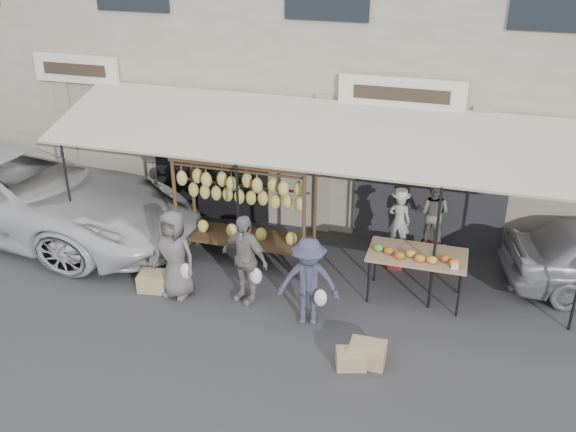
# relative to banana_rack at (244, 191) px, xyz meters

# --- Properties ---
(ground_plane) EXTENTS (90.00, 90.00, 0.00)m
(ground_plane) POSITION_rel_banana_rack_xyz_m (1.07, -1.66, -1.57)
(ground_plane) COLOR #2D2D30
(shophouse) EXTENTS (24.00, 6.15, 7.30)m
(shophouse) POSITION_rel_banana_rack_xyz_m (1.07, 4.83, 2.08)
(shophouse) COLOR #A89D8D
(shophouse) RESTS_ON ground_plane
(awning) EXTENTS (10.00, 2.35, 2.92)m
(awning) POSITION_rel_banana_rack_xyz_m (1.08, 0.62, 1.00)
(awning) COLOR #BBB89F
(awning) RESTS_ON ground_plane
(banana_rack) EXTENTS (2.60, 0.90, 2.24)m
(banana_rack) POSITION_rel_banana_rack_xyz_m (0.00, 0.00, 0.00)
(banana_rack) COLOR black
(banana_rack) RESTS_ON ground_plane
(produce_table) EXTENTS (1.70, 0.90, 1.04)m
(produce_table) POSITION_rel_banana_rack_xyz_m (3.28, -0.32, -0.69)
(produce_table) COLOR #A08258
(produce_table) RESTS_ON ground_plane
(vendor_left) EXTENTS (0.44, 0.31, 1.13)m
(vendor_left) POSITION_rel_banana_rack_xyz_m (2.82, 0.73, -0.58)
(vendor_left) COLOR #A1A1A3
(vendor_left) RESTS_ON stool_left
(vendor_right) EXTENTS (0.73, 0.62, 1.32)m
(vendor_right) POSITION_rel_banana_rack_xyz_m (3.42, 0.93, -0.42)
(vendor_right) COLOR slate
(vendor_right) RESTS_ON stool_right
(customer_left) EXTENTS (0.87, 0.63, 1.65)m
(customer_left) POSITION_rel_banana_rack_xyz_m (-0.82, -1.37, -0.74)
(customer_left) COLOR #585552
(customer_left) RESTS_ON ground_plane
(customer_mid) EXTENTS (1.05, 0.70, 1.66)m
(customer_mid) POSITION_rel_banana_rack_xyz_m (0.41, -1.17, -0.74)
(customer_mid) COLOR gray
(customer_mid) RESTS_ON ground_plane
(customer_right) EXTENTS (1.11, 0.76, 1.57)m
(customer_right) POSITION_rel_banana_rack_xyz_m (1.65, -1.52, -0.78)
(customer_right) COLOR #383B51
(customer_right) RESTS_ON ground_plane
(stool_left) EXTENTS (0.32, 0.32, 0.43)m
(stool_left) POSITION_rel_banana_rack_xyz_m (2.82, 0.73, -1.36)
(stool_left) COLOR maroon
(stool_left) RESTS_ON ground_plane
(stool_right) EXTENTS (0.35, 0.35, 0.49)m
(stool_right) POSITION_rel_banana_rack_xyz_m (3.42, 0.93, -1.33)
(stool_right) COLOR maroon
(stool_right) RESTS_ON ground_plane
(crate_near_a) EXTENTS (0.53, 0.46, 0.27)m
(crate_near_a) POSITION_rel_banana_rack_xyz_m (2.58, -2.45, -1.43)
(crate_near_a) COLOR tan
(crate_near_a) RESTS_ON ground_plane
(crate_near_b) EXTENTS (0.55, 0.42, 0.33)m
(crate_near_b) POSITION_rel_banana_rack_xyz_m (2.80, -2.29, -1.41)
(crate_near_b) COLOR tan
(crate_near_b) RESTS_ON ground_plane
(crate_far) EXTENTS (0.60, 0.49, 0.33)m
(crate_far) POSITION_rel_banana_rack_xyz_m (-1.30, -1.33, -1.41)
(crate_far) COLOR tan
(crate_far) RESTS_ON ground_plane
(van) EXTENTS (6.32, 3.49, 2.51)m
(van) POSITION_rel_banana_rack_xyz_m (-5.53, 0.21, -0.31)
(van) COLOR silver
(van) RESTS_ON ground_plane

